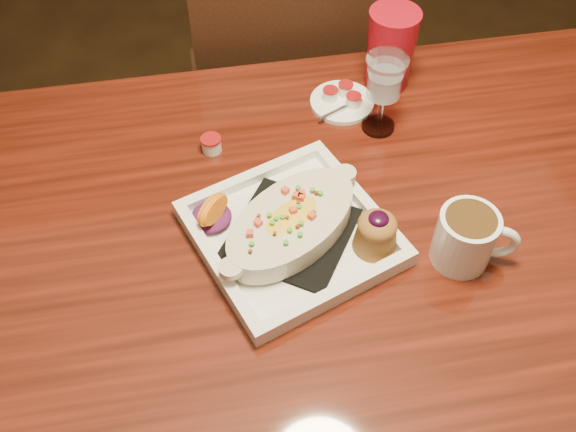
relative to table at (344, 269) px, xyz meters
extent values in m
plane|color=#302010|center=(0.00, 0.00, -0.65)|extent=(7.00, 7.00, 0.00)
cube|color=maroon|center=(0.00, 0.00, 0.08)|extent=(1.50, 0.90, 0.04)
cylinder|color=black|center=(-0.67, 0.37, -0.30)|extent=(0.07, 0.07, 0.71)
cylinder|color=black|center=(0.67, 0.37, -0.30)|extent=(0.07, 0.07, 0.71)
cube|color=black|center=(0.00, 0.70, -0.20)|extent=(0.42, 0.42, 0.04)
cylinder|color=black|center=(0.17, 0.87, -0.43)|extent=(0.04, 0.04, 0.45)
cylinder|color=black|center=(-0.17, 0.87, -0.43)|extent=(0.04, 0.04, 0.45)
cylinder|color=black|center=(0.17, 0.53, -0.43)|extent=(0.04, 0.04, 0.45)
cylinder|color=black|center=(-0.17, 0.53, -0.43)|extent=(0.04, 0.04, 0.45)
cube|color=black|center=(0.00, 0.51, 0.05)|extent=(0.40, 0.03, 0.46)
cube|color=white|center=(-0.09, 0.01, 0.10)|extent=(0.36, 0.36, 0.01)
cube|color=black|center=(-0.09, 0.01, 0.11)|extent=(0.24, 0.24, 0.01)
ellipsoid|color=yellow|center=(-0.09, 0.01, 0.14)|extent=(0.23, 0.21, 0.04)
ellipsoid|color=#55134B|center=(-0.21, 0.06, 0.12)|extent=(0.07, 0.07, 0.02)
cone|color=brown|center=(0.03, -0.04, 0.13)|extent=(0.07, 0.07, 0.05)
ellipsoid|color=brown|center=(0.03, -0.04, 0.16)|extent=(0.06, 0.06, 0.03)
ellipsoid|color=black|center=(0.03, -0.04, 0.17)|extent=(0.03, 0.03, 0.01)
cylinder|color=white|center=(0.16, -0.07, 0.14)|extent=(0.09, 0.09, 0.09)
cylinder|color=#3B2510|center=(0.16, -0.07, 0.18)|extent=(0.07, 0.07, 0.02)
torus|color=white|center=(0.20, -0.09, 0.14)|extent=(0.07, 0.03, 0.07)
cylinder|color=silver|center=(0.11, 0.23, 0.10)|extent=(0.06, 0.06, 0.01)
cylinder|color=silver|center=(0.11, 0.23, 0.14)|extent=(0.01, 0.01, 0.07)
cone|color=silver|center=(0.11, 0.23, 0.21)|extent=(0.07, 0.07, 0.08)
cylinder|color=white|center=(0.06, 0.30, 0.10)|extent=(0.12, 0.12, 0.01)
cylinder|color=white|center=(0.04, 0.31, 0.12)|extent=(0.03, 0.03, 0.02)
cylinder|color=#AF1517|center=(0.04, 0.31, 0.13)|extent=(0.03, 0.03, 0.00)
cylinder|color=white|center=(0.07, 0.32, 0.12)|extent=(0.03, 0.03, 0.02)
cylinder|color=#AF1517|center=(0.07, 0.32, 0.13)|extent=(0.03, 0.03, 0.00)
cylinder|color=white|center=(0.08, 0.29, 0.12)|extent=(0.03, 0.03, 0.02)
cylinder|color=#AF1517|center=(0.08, 0.29, 0.13)|extent=(0.03, 0.03, 0.00)
cylinder|color=white|center=(-0.19, 0.22, 0.11)|extent=(0.03, 0.03, 0.03)
cylinder|color=#AF1517|center=(-0.19, 0.22, 0.12)|extent=(0.04, 0.04, 0.00)
cone|color=#B30C1E|center=(0.16, 0.35, 0.18)|extent=(0.09, 0.09, 0.16)
camera|label=1|loc=(-0.20, -0.59, 0.90)|focal=40.00mm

